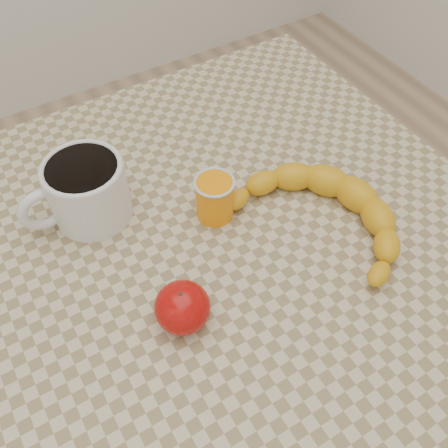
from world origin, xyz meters
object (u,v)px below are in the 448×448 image
table (224,265)px  banana (325,214)px  coffee_mug (85,189)px  apple (182,307)px  orange_juice_glass (215,197)px

table → banana: 0.19m
coffee_mug → banana: size_ratio=0.47×
apple → banana: apple is taller
coffee_mug → banana: (0.29, -0.20, -0.03)m
banana → orange_juice_glass: bearing=128.2°
table → orange_juice_glass: (0.01, 0.04, 0.12)m
table → apple: bearing=-140.7°
table → orange_juice_glass: 0.13m
table → apple: (-0.12, -0.10, 0.12)m
orange_juice_glass → banana: (0.13, -0.10, -0.01)m
table → orange_juice_glass: size_ratio=11.36×
banana → coffee_mug: bearing=132.3°
table → banana: banana is taller
apple → coffee_mug: bearing=98.4°
table → banana: (0.13, -0.06, 0.11)m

